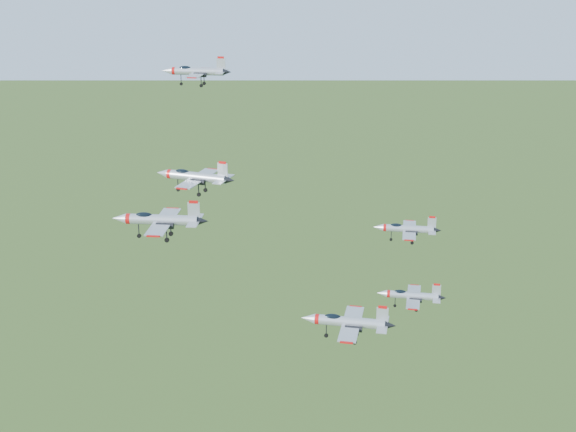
# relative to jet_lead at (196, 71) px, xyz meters

# --- Properties ---
(jet_lead) EXTENTS (11.56, 9.64, 3.09)m
(jet_lead) POSITION_rel_jet_lead_xyz_m (0.00, 0.00, 0.00)
(jet_lead) COLOR #A5AAB2
(jet_left_high) EXTENTS (13.73, 11.36, 3.67)m
(jet_left_high) POSITION_rel_jet_lead_xyz_m (2.05, -7.45, -15.46)
(jet_left_high) COLOR #A5AAB2
(jet_right_high) EXTENTS (13.75, 11.53, 3.68)m
(jet_right_high) POSITION_rel_jet_lead_xyz_m (3.66, -24.91, -16.56)
(jet_right_high) COLOR #A5AAB2
(jet_left_low) EXTENTS (10.83, 9.01, 2.89)m
(jet_left_low) POSITION_rel_jet_lead_xyz_m (35.47, -1.55, -23.19)
(jet_left_low) COLOR #A5AAB2
(jet_right_low) EXTENTS (13.64, 11.29, 3.64)m
(jet_right_low) POSITION_rel_jet_lead_xyz_m (29.92, -20.76, -30.92)
(jet_right_low) COLOR #A5AAB2
(jet_trail) EXTENTS (10.56, 8.75, 2.82)m
(jet_trail) POSITION_rel_jet_lead_xyz_m (37.53, -9.64, -30.92)
(jet_trail) COLOR #A5AAB2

